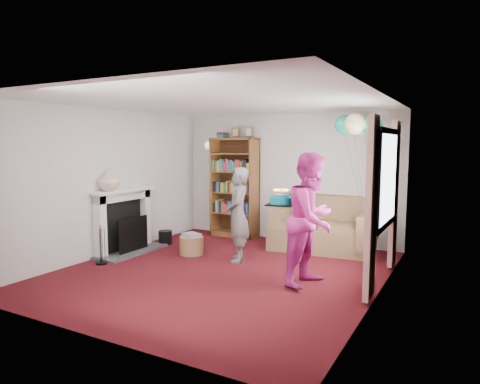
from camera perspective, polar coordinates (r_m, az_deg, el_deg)
The scene contains 16 objects.
ground at distance 6.54m, azimuth -2.39°, elevation -10.53°, with size 5.00×5.00×0.00m, color #370A08.
wall_back at distance 8.53m, azimuth 6.28°, elevation 1.96°, with size 4.50×0.02×2.50m, color silver.
wall_left at distance 7.70m, azimuth -17.01°, elevation 1.24°, with size 0.02×5.00×2.50m, color silver.
wall_right at distance 5.49m, azimuth 18.23°, elevation -0.78°, with size 0.02×5.00×2.50m, color silver.
ceiling at distance 6.29m, azimuth -2.50°, elevation 11.87°, with size 4.50×5.00×0.01m, color white.
fireplace at distance 7.81m, azimuth -14.94°, elevation -4.09°, with size 0.55×1.80×1.12m.
window_bay at distance 6.09m, azimuth 18.73°, elevation -0.56°, with size 0.14×2.02×2.20m.
wall_sconce at distance 9.19m, azimuth -4.22°, elevation 6.23°, with size 0.16×0.23×0.16m.
bookcase at distance 8.83m, azimuth -0.65°, elevation 0.47°, with size 0.96×0.42×2.24m.
sofa at distance 7.94m, azimuth 11.08°, elevation -4.97°, with size 1.81×0.96×0.96m.
wicker_basket at distance 7.52m, azimuth -6.48°, elevation -7.00°, with size 0.42×0.42×0.37m.
person_striped at distance 6.94m, azimuth -0.29°, elevation -3.04°, with size 0.56×0.37×1.53m, color black.
person_magenta at distance 5.86m, azimuth 9.58°, elevation -3.58°, with size 0.87×0.68×1.80m, color #C52784.
birthday_cake at distance 6.04m, azimuth 5.48°, elevation -1.11°, with size 0.37×0.37×0.22m.
balloons at distance 7.28m, azimuth 15.50°, elevation 8.65°, with size 0.77×0.77×1.70m.
mantel_vase at distance 7.49m, azimuth -17.09°, elevation 1.59°, with size 0.36×0.36×0.38m, color beige.
Camera 1 is at (3.23, -5.36, 1.91)m, focal length 32.00 mm.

